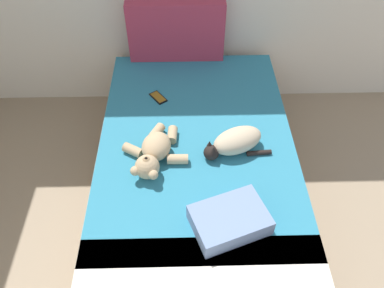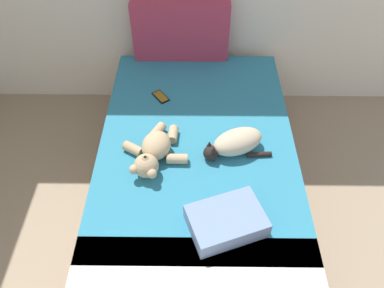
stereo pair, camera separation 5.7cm
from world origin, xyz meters
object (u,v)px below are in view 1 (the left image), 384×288
(patterned_cushion, at_px, (176,32))
(teddy_bear, at_px, (154,153))
(bed, at_px, (196,167))
(throw_pillow, at_px, (230,220))
(cat, at_px, (235,142))
(cell_phone, at_px, (158,97))

(patterned_cushion, bearing_deg, teddy_bear, -97.04)
(bed, height_order, throw_pillow, throw_pillow)
(patterned_cushion, bearing_deg, bed, -82.20)
(patterned_cushion, relative_size, teddy_bear, 1.51)
(cat, height_order, throw_pillow, cat)
(cat, height_order, cell_phone, cat)
(bed, bearing_deg, cell_phone, 120.53)
(cat, relative_size, teddy_bear, 0.87)
(patterned_cushion, height_order, throw_pillow, patterned_cushion)
(teddy_bear, bearing_deg, throw_pillow, -48.55)
(teddy_bear, bearing_deg, bed, 28.80)
(bed, distance_m, cell_phone, 0.60)
(cell_phone, bearing_deg, throw_pillow, -68.62)
(cell_phone, relative_size, throw_pillow, 0.41)
(cat, bearing_deg, bed, 163.93)
(cat, xyz_separation_m, teddy_bear, (-0.52, -0.08, -0.00))
(teddy_bear, relative_size, cell_phone, 3.13)
(teddy_bear, relative_size, throw_pillow, 1.27)
(cat, distance_m, throw_pillow, 0.58)
(cat, xyz_separation_m, cell_phone, (-0.52, 0.53, -0.07))
(cell_phone, bearing_deg, patterned_cushion, 74.85)
(bed, xyz_separation_m, teddy_bear, (-0.27, -0.15, 0.33))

